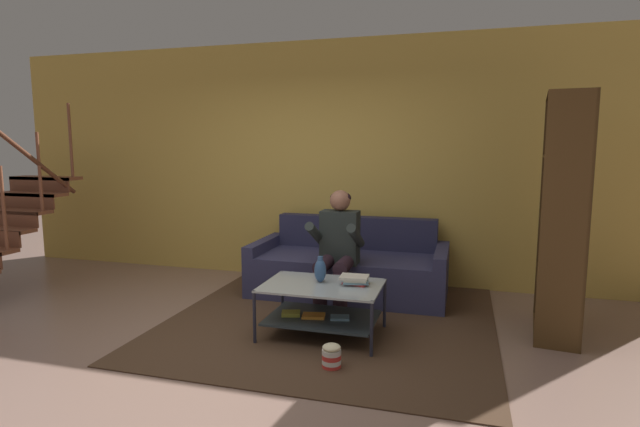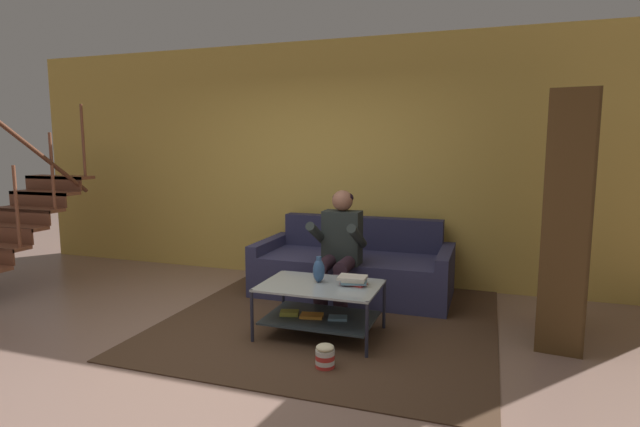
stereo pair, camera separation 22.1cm
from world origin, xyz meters
name	(u,v)px [view 2 (the right image)]	position (x,y,z in m)	size (l,w,h in m)	color
ground	(224,350)	(0.00, 0.00, 0.00)	(16.80, 16.80, 0.00)	gray
back_partition	(321,162)	(0.00, 2.46, 1.45)	(8.40, 0.12, 2.90)	gold
staircase_run	(11,224)	(-3.25, 0.84, 0.75)	(0.91, 1.75, 2.19)	brown
couch	(354,269)	(0.60, 1.84, 0.28)	(2.13, 0.99, 0.83)	#323254
person_seated_center	(339,246)	(0.60, 1.27, 0.66)	(0.50, 0.58, 1.21)	#2F1D26
coffee_table	(320,302)	(0.64, 0.55, 0.31)	(1.02, 0.70, 0.46)	#AAB5B9
area_rug	(335,316)	(0.62, 1.08, 0.01)	(3.00, 3.24, 0.01)	#4D3524
vase	(319,270)	(0.60, 0.63, 0.57)	(0.10, 0.10, 0.23)	#325688
book_stack	(353,280)	(0.91, 0.64, 0.50)	(0.26, 0.22, 0.08)	red
bookshelf	(571,237)	(2.67, 1.26, 0.88)	(0.46, 0.94, 2.08)	#50361A
popcorn_tub	(325,356)	(0.89, -0.05, 0.09)	(0.14, 0.14, 0.19)	red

